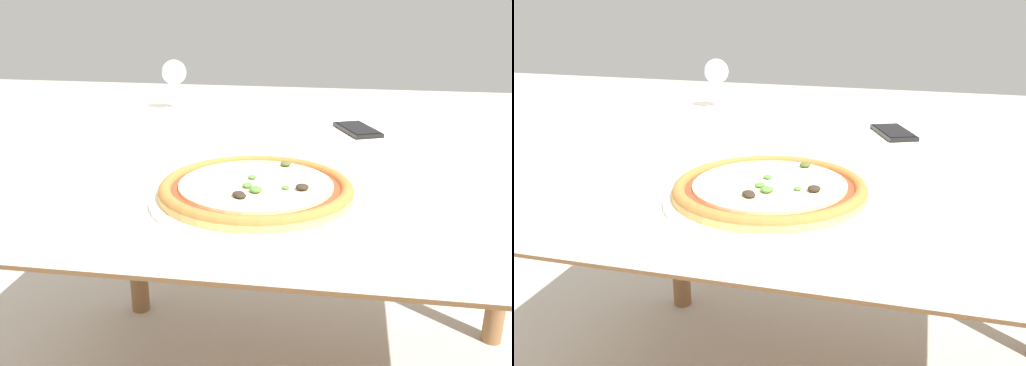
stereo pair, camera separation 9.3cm
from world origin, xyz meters
The scene contains 5 objects.
dining_table centered at (0.00, 0.00, 0.64)m, with size 1.36×1.13×0.72m.
pizza_plate centered at (-0.05, -0.30, 0.73)m, with size 0.35×0.35×0.04m.
fork centered at (-0.23, -0.09, 0.72)m, with size 0.04×0.17×0.00m.
wine_glass_far_left centered at (-0.39, 0.38, 0.82)m, with size 0.07×0.07×0.14m.
cell_phone centered at (0.12, 0.20, 0.72)m, with size 0.12×0.16×0.01m.
Camera 2 is at (0.18, -1.14, 1.05)m, focal length 40.00 mm.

